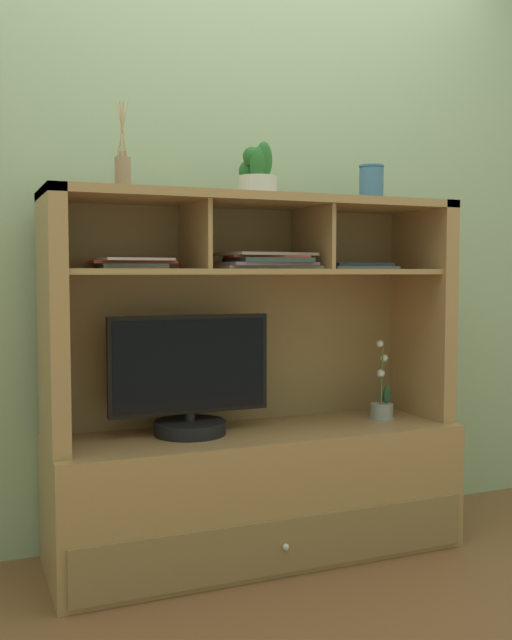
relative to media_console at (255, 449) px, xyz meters
The scene contains 11 objects.
floor_plane 0.41m from the media_console, 90.00° to the right, with size 6.00×6.00×0.02m, color brown.
back_wall 1.04m from the media_console, 90.00° to the left, with size 6.00×0.02×2.80m, color #98B188.
media_console is the anchor object (origin of this frame).
tv_monitor 0.37m from the media_console, behind, with size 0.60×0.26×0.44m.
potted_orchid 0.56m from the media_console, ahead, with size 0.11×0.11×0.32m.
magazine_stack_left 0.71m from the media_console, 55.48° to the right, with size 0.38×0.27×0.06m.
magazine_stack_centre 0.82m from the media_console, ahead, with size 0.29×0.26×0.02m.
magazine_stack_right 0.84m from the media_console, behind, with size 0.30×0.27×0.04m.
diffuser_bottle 1.13m from the media_console, behind, with size 0.05×0.05×0.30m.
potted_succulent 1.02m from the media_console, 96.20° to the right, with size 0.16×0.16×0.20m.
ceramic_vase 1.14m from the media_console, ahead, with size 0.10×0.10×0.15m.
Camera 1 is at (-1.03, -2.49, 1.06)m, focal length 40.64 mm.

